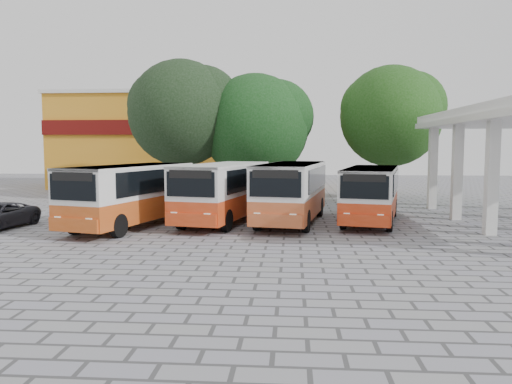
# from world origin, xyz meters

# --- Properties ---
(ground) EXTENTS (90.00, 90.00, 0.00)m
(ground) POSITION_xyz_m (0.00, 0.00, 0.00)
(ground) COLOR gray
(ground) RESTS_ON ground
(shophouse_block) EXTENTS (20.40, 10.40, 8.30)m
(shophouse_block) POSITION_xyz_m (-11.00, 25.99, 4.16)
(shophouse_block) COLOR orange
(shophouse_block) RESTS_ON ground
(bus_far_left) EXTENTS (4.29, 8.21, 2.80)m
(bus_far_left) POSITION_xyz_m (-7.59, 2.73, 1.62)
(bus_far_left) COLOR #B64815
(bus_far_left) RESTS_ON ground
(bus_centre_left) EXTENTS (3.96, 8.20, 2.82)m
(bus_centre_left) POSITION_xyz_m (-3.59, 4.40, 1.63)
(bus_centre_left) COLOR red
(bus_centre_left) RESTS_ON ground
(bus_centre_right) EXTENTS (3.67, 8.20, 2.84)m
(bus_centre_right) POSITION_xyz_m (-0.33, 4.48, 1.64)
(bus_centre_right) COLOR #B95025
(bus_centre_right) RESTS_ON ground
(bus_far_right) EXTENTS (3.84, 7.69, 2.63)m
(bus_far_right) POSITION_xyz_m (3.46, 4.82, 1.53)
(bus_far_right) COLOR red
(bus_far_right) RESTS_ON ground
(tree_left) EXTENTS (7.52, 7.16, 9.47)m
(tree_left) POSITION_xyz_m (-7.72, 14.37, 6.12)
(tree_left) COLOR #332615
(tree_left) RESTS_ON ground
(tree_middle) EXTENTS (7.60, 7.24, 8.57)m
(tree_middle) POSITION_xyz_m (-2.77, 14.95, 5.19)
(tree_middle) COLOR #342610
(tree_middle) RESTS_ON ground
(tree_right) EXTENTS (7.23, 6.89, 9.15)m
(tree_right) POSITION_xyz_m (6.46, 15.82, 5.93)
(tree_right) COLOR black
(tree_right) RESTS_ON ground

